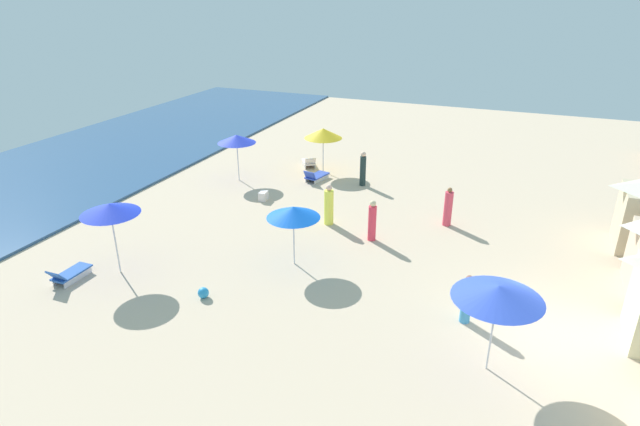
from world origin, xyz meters
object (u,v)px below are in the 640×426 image
beachgoer_0 (329,206)px  lounge_chair_2_0 (316,176)px  beachgoer_1 (372,221)px  umbrella_4 (110,209)px  umbrella_2 (323,133)px  beachgoer_3 (363,169)px  umbrella_0 (498,293)px  beachgoer_2 (448,208)px  cooler_box_1 (263,196)px  umbrella_1 (237,139)px  beach_ball_0 (203,293)px  lounge_chair_2_1 (309,162)px  umbrella_3 (293,212)px  beachgoer_4 (467,300)px  lounge_chair_4_0 (69,274)px

beachgoer_0 → lounge_chair_2_0: bearing=-74.6°
lounge_chair_2_0 → beachgoer_1: 7.20m
lounge_chair_2_0 → beachgoer_1: beachgoer_1 is taller
umbrella_4 → lounge_chair_2_0: bearing=-13.7°
umbrella_2 → beachgoer_3: umbrella_2 is taller
umbrella_0 → beachgoer_2: (8.60, 2.47, -1.53)m
beachgoer_0 → cooler_box_1: size_ratio=3.65×
umbrella_0 → umbrella_1: umbrella_0 is taller
umbrella_0 → beachgoer_3: bearing=31.2°
beach_ball_0 → cooler_box_1: 8.35m
umbrella_2 → lounge_chair_2_1: umbrella_2 is taller
umbrella_1 → umbrella_2: size_ratio=1.01×
lounge_chair_2_0 → beachgoer_3: beachgoer_3 is taller
umbrella_0 → beachgoer_2: umbrella_0 is taller
umbrella_3 → beachgoer_3: umbrella_3 is taller
beach_ball_0 → beachgoer_2: bearing=-36.3°
umbrella_4 → beachgoer_1: size_ratio=1.55×
beachgoer_0 → beachgoer_1: beachgoer_0 is taller
umbrella_4 → umbrella_1: bearing=5.4°
lounge_chair_2_1 → beachgoer_3: 4.01m
umbrella_1 → beachgoer_0: bearing=-118.0°
umbrella_1 → umbrella_2: umbrella_1 is taller
beachgoer_0 → beachgoer_3: (4.92, 0.10, 0.04)m
beachgoer_0 → beachgoer_4: 7.96m
beachgoer_3 → beachgoer_4: 11.74m
beachgoer_1 → beachgoer_2: bearing=129.9°
lounge_chair_2_0 → lounge_chair_4_0: (-12.25, 3.90, 0.01)m
beachgoer_0 → beachgoer_1: (-0.78, -2.09, -0.01)m
lounge_chair_2_0 → umbrella_2: bearing=-70.4°
umbrella_2 → lounge_chair_4_0: size_ratio=1.62×
umbrella_1 → lounge_chair_2_0: umbrella_1 is taller
lounge_chair_2_1 → beachgoer_4: beachgoer_4 is taller
umbrella_1 → cooler_box_1: umbrella_1 is taller
lounge_chair_2_0 → beachgoer_2: beachgoer_2 is taller
umbrella_4 → cooler_box_1: bearing=-10.9°
umbrella_1 → beachgoer_4: 14.95m
beachgoer_1 → umbrella_0: bearing=33.8°
umbrella_3 → beachgoer_0: 3.84m
lounge_chair_2_1 → beach_ball_0: (-13.35, -2.05, -0.07)m
umbrella_4 → beachgoer_1: umbrella_4 is taller
lounge_chair_2_1 → beachgoer_0: bearing=86.0°
lounge_chair_2_0 → beachgoer_4: bearing=144.6°
beachgoer_2 → umbrella_2: bearing=20.4°
beachgoer_1 → beachgoer_4: (-4.19, -4.12, -0.06)m
cooler_box_1 → beachgoer_1: bearing=-114.7°
beachgoer_0 → cooler_box_1: 4.01m
umbrella_0 → umbrella_3: (3.23, 6.95, -0.29)m
umbrella_0 → beachgoer_0: 9.96m
lounge_chair_2_0 → umbrella_3: (-8.37, -2.61, 1.77)m
lounge_chair_2_0 → beachgoer_1: bearing=142.6°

